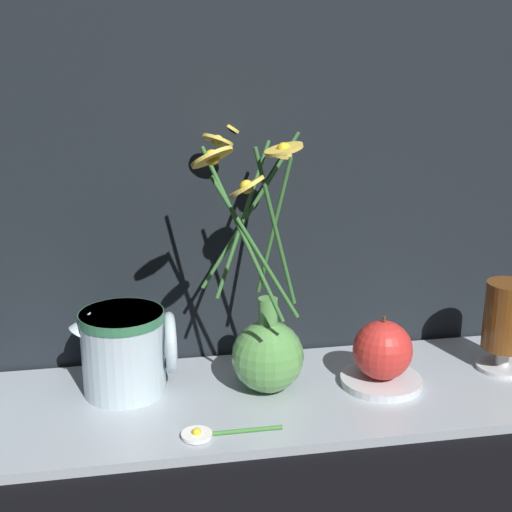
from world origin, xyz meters
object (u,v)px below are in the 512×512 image
(tea_glass, at_px, (507,320))
(orange_fruit, at_px, (383,350))
(vase_with_flowers, at_px, (266,340))
(ceramic_pitcher, at_px, (125,348))

(tea_glass, bearing_deg, orange_fruit, -175.12)
(vase_with_flowers, height_order, tea_glass, vase_with_flowers)
(vase_with_flowers, relative_size, ceramic_pitcher, 2.52)
(vase_with_flowers, height_order, ceramic_pitcher, vase_with_flowers)
(ceramic_pitcher, height_order, orange_fruit, ceramic_pitcher)
(ceramic_pitcher, xyz_separation_m, tea_glass, (0.51, -0.03, 0.01))
(vase_with_flowers, xyz_separation_m, ceramic_pitcher, (-0.18, 0.03, -0.01))
(tea_glass, distance_m, orange_fruit, 0.18)
(ceramic_pitcher, bearing_deg, tea_glass, -2.97)
(ceramic_pitcher, bearing_deg, orange_fruit, -7.26)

